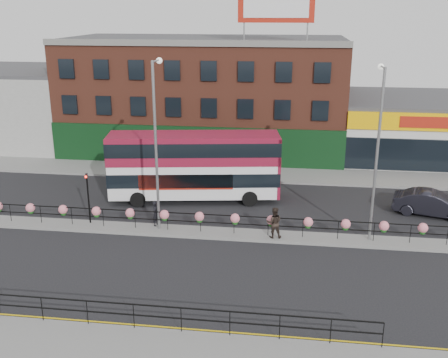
# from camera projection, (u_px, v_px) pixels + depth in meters

# --- Properties ---
(ground) EXTENTS (120.00, 120.00, 0.00)m
(ground) POSITION_uv_depth(u_px,v_px,m) (217.00, 235.00, 31.06)
(ground) COLOR black
(ground) RESTS_ON ground
(north_pavement) EXTENTS (60.00, 4.00, 0.15)m
(north_pavement) POSITION_uv_depth(u_px,v_px,m) (239.00, 173.00, 42.35)
(north_pavement) COLOR slate
(north_pavement) RESTS_ON ground
(median) EXTENTS (60.00, 1.60, 0.15)m
(median) POSITION_uv_depth(u_px,v_px,m) (217.00, 233.00, 31.04)
(median) COLOR slate
(median) RESTS_ON ground
(yellow_line_inner) EXTENTS (60.00, 0.10, 0.01)m
(yellow_line_inner) POSITION_uv_depth(u_px,v_px,m) (184.00, 329.00, 21.92)
(yellow_line_inner) COLOR gold
(yellow_line_inner) RESTS_ON ground
(yellow_line_outer) EXTENTS (60.00, 0.10, 0.01)m
(yellow_line_outer) POSITION_uv_depth(u_px,v_px,m) (183.00, 331.00, 21.75)
(yellow_line_outer) COLOR gold
(yellow_line_outer) RESTS_ON ground
(brick_building) EXTENTS (25.00, 12.21, 10.30)m
(brick_building) POSITION_uv_depth(u_px,v_px,m) (206.00, 95.00, 48.78)
(brick_building) COLOR brown
(brick_building) RESTS_ON ground
(supermarket) EXTENTS (15.00, 12.25, 5.30)m
(supermarket) POSITION_uv_depth(u_px,v_px,m) (426.00, 127.00, 46.96)
(supermarket) COLOR silver
(supermarket) RESTS_ON ground
(warehouse_west) EXTENTS (15.50, 12.00, 7.30)m
(warehouse_west) POSITION_uv_depth(u_px,v_px,m) (5.00, 105.00, 51.85)
(warehouse_west) COLOR #999995
(warehouse_west) RESTS_ON ground
(billboard) EXTENTS (6.00, 0.29, 4.40)m
(billboard) POSITION_uv_depth(u_px,v_px,m) (276.00, 3.00, 40.78)
(billboard) COLOR #A41D0E
(billboard) RESTS_ON brick_building
(median_railing) EXTENTS (30.04, 0.56, 1.23)m
(median_railing) POSITION_uv_depth(u_px,v_px,m) (217.00, 218.00, 30.74)
(median_railing) COLOR black
(median_railing) RESTS_ON median
(south_railing) EXTENTS (20.04, 0.05, 1.12)m
(south_railing) POSITION_uv_depth(u_px,v_px,m) (133.00, 310.00, 21.50)
(south_railing) COLOR black
(south_railing) RESTS_ON south_pavement
(double_decker_bus) EXTENTS (11.93, 4.50, 4.71)m
(double_decker_bus) POSITION_uv_depth(u_px,v_px,m) (195.00, 160.00, 35.83)
(double_decker_bus) COLOR white
(double_decker_bus) RESTS_ON ground
(car) EXTENTS (4.11, 5.70, 1.60)m
(car) POSITION_uv_depth(u_px,v_px,m) (432.00, 204.00, 33.73)
(car) COLOR black
(car) RESTS_ON ground
(pedestrian_a) EXTENTS (0.76, 0.67, 1.55)m
(pedestrian_a) POSITION_uv_depth(u_px,v_px,m) (156.00, 213.00, 31.78)
(pedestrian_a) COLOR black
(pedestrian_a) RESTS_ON median
(pedestrian_b) EXTENTS (1.04, 0.88, 1.84)m
(pedestrian_b) POSITION_uv_depth(u_px,v_px,m) (274.00, 223.00, 30.05)
(pedestrian_b) COLOR black
(pedestrian_b) RESTS_ON median
(lamp_column_west) EXTENTS (0.36, 1.75, 9.96)m
(lamp_column_west) POSITION_uv_depth(u_px,v_px,m) (156.00, 132.00, 29.96)
(lamp_column_west) COLOR gray
(lamp_column_west) RESTS_ON median
(lamp_column_east) EXTENTS (0.35, 1.72, 9.78)m
(lamp_column_east) POSITION_uv_depth(u_px,v_px,m) (378.00, 140.00, 28.52)
(lamp_column_east) COLOR gray
(lamp_column_east) RESTS_ON median
(traffic_light_median) EXTENTS (0.15, 0.28, 3.65)m
(traffic_light_median) POSITION_uv_depth(u_px,v_px,m) (87.00, 187.00, 31.68)
(traffic_light_median) COLOR black
(traffic_light_median) RESTS_ON median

